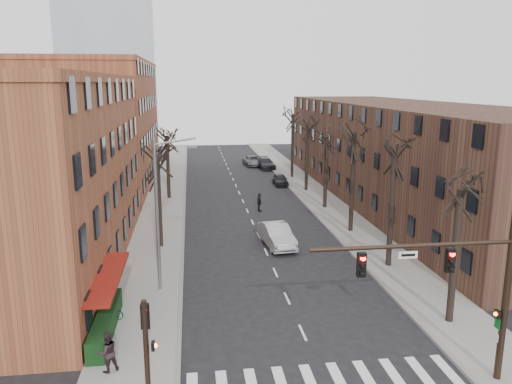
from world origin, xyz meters
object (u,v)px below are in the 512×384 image
object	(u,v)px
silver_sedan	(277,235)
parked_car_near	(280,180)
parked_car_mid	(266,163)
bicycle	(108,313)

from	to	relation	value
silver_sedan	parked_car_near	size ratio (longest dim) A/B	1.30
parked_car_near	parked_car_mid	bearing A→B (deg)	90.68
parked_car_near	parked_car_mid	world-z (taller)	parked_car_mid
silver_sedan	parked_car_near	world-z (taller)	silver_sedan
silver_sedan	bicycle	world-z (taller)	silver_sedan
silver_sedan	parked_car_near	bearing A→B (deg)	72.34
parked_car_near	bicycle	world-z (taller)	parked_car_near
bicycle	silver_sedan	bearing A→B (deg)	-43.39
parked_car_mid	bicycle	world-z (taller)	parked_car_mid
parked_car_near	bicycle	bearing A→B (deg)	-113.34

